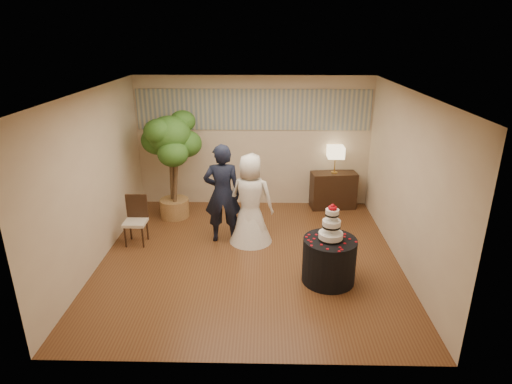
{
  "coord_description": "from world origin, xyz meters",
  "views": [
    {
      "loc": [
        0.25,
        -6.46,
        3.64
      ],
      "look_at": [
        0.1,
        0.4,
        1.05
      ],
      "focal_mm": 30.0,
      "sensor_mm": 36.0,
      "label": 1
    }
  ],
  "objects_px": {
    "console": "(333,190)",
    "cake_table": "(329,260)",
    "table_lamp": "(335,160)",
    "wedding_cake": "(332,222)",
    "side_chair": "(135,221)",
    "ficus_tree": "(171,165)",
    "groom": "(223,194)",
    "bride": "(251,199)"
  },
  "relations": [
    {
      "from": "groom",
      "to": "console",
      "type": "relative_size",
      "value": 1.91
    },
    {
      "from": "cake_table",
      "to": "side_chair",
      "type": "distance_m",
      "value": 3.52
    },
    {
      "from": "table_lamp",
      "to": "ficus_tree",
      "type": "xyz_separation_m",
      "value": [
        -3.36,
        -0.58,
        0.03
      ]
    },
    {
      "from": "console",
      "to": "table_lamp",
      "type": "height_order",
      "value": "table_lamp"
    },
    {
      "from": "console",
      "to": "cake_table",
      "type": "bearing_deg",
      "value": -106.53
    },
    {
      "from": "wedding_cake",
      "to": "ficus_tree",
      "type": "distance_m",
      "value": 3.74
    },
    {
      "from": "ficus_tree",
      "to": "cake_table",
      "type": "bearing_deg",
      "value": -39.79
    },
    {
      "from": "cake_table",
      "to": "ficus_tree",
      "type": "relative_size",
      "value": 0.37
    },
    {
      "from": "wedding_cake",
      "to": "table_lamp",
      "type": "height_order",
      "value": "table_lamp"
    },
    {
      "from": "ficus_tree",
      "to": "groom",
      "type": "bearing_deg",
      "value": -42.88
    },
    {
      "from": "bride",
      "to": "wedding_cake",
      "type": "relative_size",
      "value": 2.89
    },
    {
      "from": "groom",
      "to": "wedding_cake",
      "type": "xyz_separation_m",
      "value": [
        1.75,
        -1.35,
        0.08
      ]
    },
    {
      "from": "bride",
      "to": "table_lamp",
      "type": "bearing_deg",
      "value": -127.5
    },
    {
      "from": "side_chair",
      "to": "cake_table",
      "type": "bearing_deg",
      "value": -19.17
    },
    {
      "from": "groom",
      "to": "console",
      "type": "xyz_separation_m",
      "value": [
        2.24,
        1.62,
        -0.52
      ]
    },
    {
      "from": "groom",
      "to": "bride",
      "type": "xyz_separation_m",
      "value": [
        0.5,
        -0.03,
        -0.08
      ]
    },
    {
      "from": "groom",
      "to": "bride",
      "type": "bearing_deg",
      "value": 173.22
    },
    {
      "from": "wedding_cake",
      "to": "side_chair",
      "type": "relative_size",
      "value": 0.65
    },
    {
      "from": "cake_table",
      "to": "table_lamp",
      "type": "xyz_separation_m",
      "value": [
        0.49,
        2.96,
        0.73
      ]
    },
    {
      "from": "table_lamp",
      "to": "console",
      "type": "bearing_deg",
      "value": 0.0
    },
    {
      "from": "groom",
      "to": "wedding_cake",
      "type": "bearing_deg",
      "value": 139.24
    },
    {
      "from": "wedding_cake",
      "to": "table_lamp",
      "type": "distance_m",
      "value": 3.01
    },
    {
      "from": "wedding_cake",
      "to": "side_chair",
      "type": "bearing_deg",
      "value": 160.55
    },
    {
      "from": "wedding_cake",
      "to": "ficus_tree",
      "type": "relative_size",
      "value": 0.26
    },
    {
      "from": "bride",
      "to": "ficus_tree",
      "type": "relative_size",
      "value": 0.75
    },
    {
      "from": "wedding_cake",
      "to": "console",
      "type": "bearing_deg",
      "value": 80.54
    },
    {
      "from": "groom",
      "to": "side_chair",
      "type": "bearing_deg",
      "value": 3.32
    },
    {
      "from": "bride",
      "to": "wedding_cake",
      "type": "xyz_separation_m",
      "value": [
        1.25,
        -1.32,
        0.17
      ]
    },
    {
      "from": "bride",
      "to": "wedding_cake",
      "type": "height_order",
      "value": "bride"
    },
    {
      "from": "console",
      "to": "ficus_tree",
      "type": "height_order",
      "value": "ficus_tree"
    },
    {
      "from": "cake_table",
      "to": "ficus_tree",
      "type": "bearing_deg",
      "value": 140.21
    },
    {
      "from": "groom",
      "to": "side_chair",
      "type": "relative_size",
      "value": 2.06
    },
    {
      "from": "groom",
      "to": "side_chair",
      "type": "distance_m",
      "value": 1.65
    },
    {
      "from": "cake_table",
      "to": "console",
      "type": "height_order",
      "value": "console"
    },
    {
      "from": "console",
      "to": "bride",
      "type": "bearing_deg",
      "value": -143.63
    },
    {
      "from": "groom",
      "to": "table_lamp",
      "type": "xyz_separation_m",
      "value": [
        2.24,
        1.62,
        0.17
      ]
    },
    {
      "from": "console",
      "to": "table_lamp",
      "type": "xyz_separation_m",
      "value": [
        0.0,
        0.0,
        0.69
      ]
    },
    {
      "from": "ficus_tree",
      "to": "side_chair",
      "type": "distance_m",
      "value": 1.46
    },
    {
      "from": "bride",
      "to": "console",
      "type": "relative_size",
      "value": 1.73
    },
    {
      "from": "groom",
      "to": "table_lamp",
      "type": "relative_size",
      "value": 3.16
    },
    {
      "from": "table_lamp",
      "to": "ficus_tree",
      "type": "bearing_deg",
      "value": -170.29
    },
    {
      "from": "groom",
      "to": "wedding_cake",
      "type": "relative_size",
      "value": 3.18
    }
  ]
}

